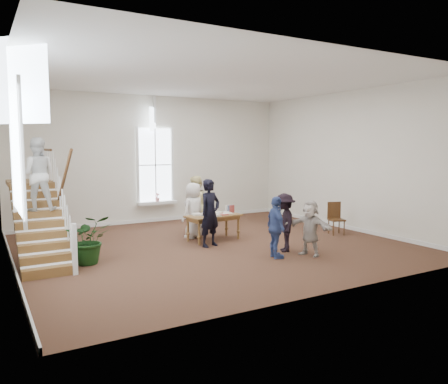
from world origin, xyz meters
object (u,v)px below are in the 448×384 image
library_table (214,218)px  side_chair (335,216)px  elderly_woman (194,210)px  person_yellow (195,205)px  woman_cluster_c (310,228)px  woman_cluster_b (284,222)px  floor_plant (89,239)px  woman_cluster_a (276,227)px  police_officer (210,213)px

library_table → side_chair: bearing=-23.4°
elderly_woman → person_yellow: size_ratio=0.91×
woman_cluster_c → side_chair: (2.45, 1.66, -0.14)m
woman_cluster_b → person_yellow: bearing=-136.1°
floor_plant → side_chair: bearing=-2.1°
floor_plant → side_chair: size_ratio=1.15×
person_yellow → woman_cluster_a: (0.41, -3.65, -0.15)m
library_table → person_yellow: 1.12m
person_yellow → woman_cluster_b: person_yellow is taller
elderly_woman → woman_cluster_b: elderly_woman is taller
person_yellow → woman_cluster_c: (1.31, -3.85, -0.21)m
library_table → woman_cluster_a: (0.35, -2.56, 0.10)m
person_yellow → elderly_woman: bearing=21.5°
woman_cluster_c → floor_plant: woman_cluster_c is taller
woman_cluster_a → side_chair: bearing=-53.1°
library_table → side_chair: side_chair is taller
woman_cluster_b → side_chair: bearing=136.6°
elderly_woman → woman_cluster_a: 3.23m
person_yellow → woman_cluster_a: size_ratio=1.19×
woman_cluster_c → side_chair: size_ratio=1.39×
library_table → woman_cluster_c: size_ratio=1.19×
person_yellow → woman_cluster_c: size_ratio=1.30×
library_table → woman_cluster_a: bearing=-89.0°
woman_cluster_c → side_chair: 2.96m
woman_cluster_a → floor_plant: bearing=80.4°
police_officer → woman_cluster_c: police_officer is taller
police_officer → person_yellow: bearing=59.2°
library_table → woman_cluster_c: 3.03m
person_yellow → side_chair: bearing=112.3°
person_yellow → woman_cluster_a: bearing=58.9°
person_yellow → woman_cluster_c: person_yellow is taller
police_officer → person_yellow: size_ratio=1.02×
police_officer → woman_cluster_c: 2.72m
police_officer → woman_cluster_c: size_ratio=1.32×
woman_cluster_b → library_table: bearing=-129.3°
police_officer → woman_cluster_b: (1.41, -1.45, -0.16)m
library_table → woman_cluster_b: woman_cluster_b is taller
police_officer → floor_plant: police_officer is taller
police_officer → side_chair: size_ratio=1.84×
person_yellow → woman_cluster_c: 4.07m
police_officer → side_chair: police_officer is taller
woman_cluster_a → side_chair: 3.66m
woman_cluster_b → side_chair: 2.93m
library_table → person_yellow: (-0.06, 1.09, 0.25)m
library_table → side_chair: size_ratio=1.66×
woman_cluster_c → side_chair: woman_cluster_c is taller
library_table → woman_cluster_b: size_ratio=1.10×
elderly_woman → woman_cluster_b: 3.00m
person_yellow → woman_cluster_b: (1.01, -3.20, -0.15)m
elderly_woman → floor_plant: bearing=-1.8°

